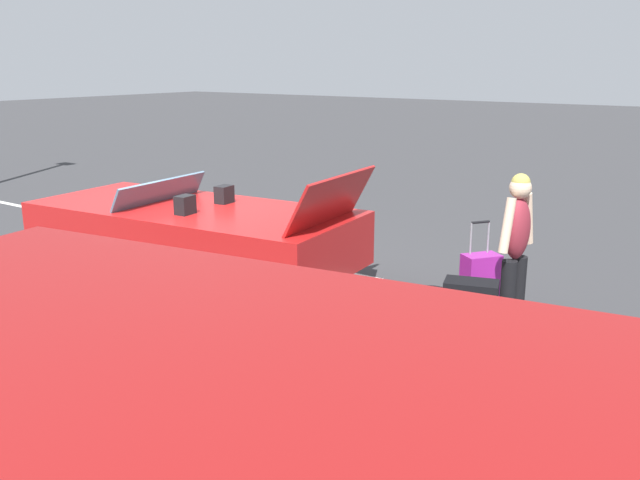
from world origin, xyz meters
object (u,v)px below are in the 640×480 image
Objects in this scene: convertible_car at (182,232)px; traveler_person at (516,248)px; suitcase_medium_bright at (480,281)px; duffel_bag at (431,307)px; suitcase_large_black at (469,320)px.

convertible_car is 2.62× the size of traveler_person.
convertible_car reaches higher than suitcase_medium_bright.
convertible_car is 3.69m from suitcase_medium_bright.
suitcase_medium_bright is 1.05m from traveler_person.
convertible_car reaches higher than duffel_bag.
suitcase_medium_bright is 0.73m from duffel_bag.
suitcase_large_black is at bearing 84.54° from traveler_person.
suitcase_large_black is at bearing -36.18° from suitcase_medium_bright.
duffel_bag is at bearing 11.04° from traveler_person.
duffel_bag is at bearing 30.35° from suitcase_large_black.
duffel_bag is at bearing -75.99° from suitcase_medium_bright.
duffel_bag is 0.43× the size of traveler_person.
suitcase_large_black reaches higher than duffel_bag.
suitcase_large_black is at bearing 171.97° from convertible_car.
convertible_car is at bearing 14.74° from traveler_person.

